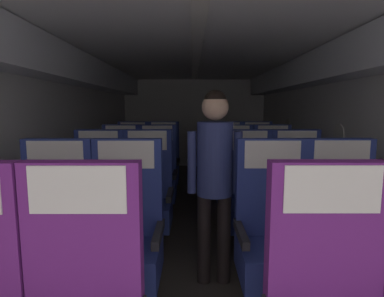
{
  "coord_description": "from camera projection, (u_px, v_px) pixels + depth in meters",
  "views": [
    {
      "loc": [
        -0.05,
        0.28,
        1.42
      ],
      "look_at": [
        -0.06,
        4.01,
        0.93
      ],
      "focal_mm": 28.74,
      "sensor_mm": 36.0,
      "label": 1
    }
  ],
  "objects": [
    {
      "name": "seat_e_left_aisle",
      "position": [
        164.0,
        165.0,
        5.02
      ],
      "size": [
        0.53,
        0.5,
        1.2
      ],
      "color": "#38383D",
      "rests_on": "ground"
    },
    {
      "name": "seat_b_right_aisle",
      "position": [
        344.0,
        237.0,
        2.2
      ],
      "size": [
        0.53,
        0.5,
        1.2
      ],
      "color": "#38383D",
      "rests_on": "ground"
    },
    {
      "name": "seat_d_right_window",
      "position": [
        235.0,
        178.0,
        4.08
      ],
      "size": [
        0.53,
        0.5,
        1.2
      ],
      "color": "#38383D",
      "rests_on": "ground"
    },
    {
      "name": "ground",
      "position": [
        197.0,
        225.0,
        3.78
      ],
      "size": [
        3.66,
        8.21,
        0.02
      ],
      "primitive_type": "cube",
      "color": "#3D3833"
    },
    {
      "name": "seat_e_left_window",
      "position": [
        133.0,
        165.0,
        5.02
      ],
      "size": [
        0.53,
        0.5,
        1.2
      ],
      "color": "#38383D",
      "rests_on": "ground"
    },
    {
      "name": "seat_c_left_window",
      "position": [
        99.0,
        199.0,
        3.13
      ],
      "size": [
        0.53,
        0.5,
        1.2
      ],
      "color": "#38383D",
      "rests_on": "ground"
    },
    {
      "name": "seat_e_right_aisle",
      "position": [
        258.0,
        164.0,
        5.04
      ],
      "size": [
        0.53,
        0.5,
        1.2
      ],
      "color": "#38383D",
      "rests_on": "ground"
    },
    {
      "name": "seat_d_right_aisle",
      "position": [
        274.0,
        177.0,
        4.09
      ],
      "size": [
        0.53,
        0.5,
        1.2
      ],
      "color": "#38383D",
      "rests_on": "ground"
    },
    {
      "name": "seat_b_right_window",
      "position": [
        274.0,
        238.0,
        2.18
      ],
      "size": [
        0.53,
        0.5,
        1.2
      ],
      "color": "#38383D",
      "rests_on": "ground"
    },
    {
      "name": "seat_d_left_window",
      "position": [
        121.0,
        177.0,
        4.1
      ],
      "size": [
        0.53,
        0.5,
        1.2
      ],
      "color": "#38383D",
      "rests_on": "ground"
    },
    {
      "name": "seat_d_left_aisle",
      "position": [
        158.0,
        178.0,
        4.08
      ],
      "size": [
        0.53,
        0.5,
        1.2
      ],
      "color": "#38383D",
      "rests_on": "ground"
    },
    {
      "name": "seat_b_left_aisle",
      "position": [
        127.0,
        238.0,
        2.18
      ],
      "size": [
        0.53,
        0.5,
        1.2
      ],
      "color": "#38383D",
      "rests_on": "ground"
    },
    {
      "name": "seat_c_left_aisle",
      "position": [
        148.0,
        198.0,
        3.15
      ],
      "size": [
        0.53,
        0.5,
        1.2
      ],
      "color": "#38383D",
      "rests_on": "ground"
    },
    {
      "name": "flight_attendant",
      "position": [
        215.0,
        167.0,
        2.42
      ],
      "size": [
        0.43,
        0.28,
        1.56
      ],
      "rotation": [
        0.0,
        0.0,
        -0.14
      ],
      "color": "black",
      "rests_on": "ground"
    },
    {
      "name": "seat_c_right_aisle",
      "position": [
        298.0,
        199.0,
        3.13
      ],
      "size": [
        0.53,
        0.5,
        1.2
      ],
      "color": "#38383D",
      "rests_on": "ground"
    },
    {
      "name": "fuselage_shell",
      "position": [
        197.0,
        96.0,
        3.84
      ],
      "size": [
        3.54,
        7.86,
        2.16
      ],
      "color": "silver",
      "rests_on": "ground"
    },
    {
      "name": "seat_e_right_window",
      "position": [
        228.0,
        165.0,
        5.03
      ],
      "size": [
        0.53,
        0.5,
        1.2
      ],
      "color": "#38383D",
      "rests_on": "ground"
    },
    {
      "name": "seat_b_left_window",
      "position": [
        55.0,
        239.0,
        2.18
      ],
      "size": [
        0.53,
        0.5,
        1.2
      ],
      "color": "#38383D",
      "rests_on": "ground"
    },
    {
      "name": "seat_c_right_window",
      "position": [
        249.0,
        199.0,
        3.14
      ],
      "size": [
        0.53,
        0.5,
        1.2
      ],
      "color": "#38383D",
      "rests_on": "ground"
    }
  ]
}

